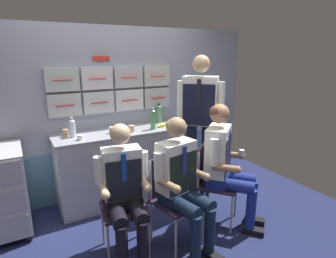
{
  "coord_description": "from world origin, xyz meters",
  "views": [
    {
      "loc": [
        -1.07,
        -2.09,
        1.82
      ],
      "look_at": [
        0.28,
        0.33,
        1.07
      ],
      "focal_mm": 30.08,
      "sensor_mm": 36.0,
      "label": 1
    }
  ],
  "objects": [
    {
      "name": "crew_member_standing",
      "position": [
        0.87,
        0.61,
        1.1
      ],
      "size": [
        0.45,
        0.45,
        1.81
      ],
      "color": "black",
      "rests_on": "ground"
    },
    {
      "name": "crew_member_center",
      "position": [
        0.19,
        -0.1,
        0.71
      ],
      "size": [
        0.51,
        0.65,
        1.27
      ],
      "color": "black",
      "rests_on": "ground"
    },
    {
      "name": "espresso_cup_small",
      "position": [
        0.14,
        0.98,
        0.94
      ],
      "size": [
        0.07,
        0.07,
        0.08
      ],
      "color": "tan",
      "rests_on": "galley_counter"
    },
    {
      "name": "snack_banana",
      "position": [
        0.58,
        1.03,
        0.92
      ],
      "size": [
        0.17,
        0.1,
        0.04
      ],
      "color": "yellow",
      "rests_on": "galley_counter"
    },
    {
      "name": "sparkling_bottle_green",
      "position": [
        0.66,
        1.25,
        1.02
      ],
      "size": [
        0.07,
        0.07,
        0.26
      ],
      "color": "#52965D",
      "rests_on": "galley_counter"
    },
    {
      "name": "water_bottle_blue_cap",
      "position": [
        -0.52,
        1.11,
        1.01
      ],
      "size": [
        0.07,
        0.07,
        0.23
      ],
      "color": "silver",
      "rests_on": "galley_counter"
    },
    {
      "name": "crew_member_left",
      "position": [
        -0.32,
        0.03,
        0.68
      ],
      "size": [
        0.48,
        0.62,
        1.24
      ],
      "color": "black",
      "rests_on": "ground"
    },
    {
      "name": "water_bottle_tall",
      "position": [
        0.43,
        0.97,
        1.03
      ],
      "size": [
        0.06,
        0.06,
        0.27
      ],
      "color": "#53965A",
      "rests_on": "galley_counter"
    },
    {
      "name": "folding_chair_center",
      "position": [
        0.16,
        0.06,
        0.53
      ],
      "size": [
        0.47,
        0.47,
        0.86
      ],
      "color": "#A8AAAF",
      "rests_on": "ground"
    },
    {
      "name": "coffee_cup_spare",
      "position": [
        -0.47,
        0.95,
        0.93
      ],
      "size": [
        0.06,
        0.06,
        0.06
      ],
      "color": "white",
      "rests_on": "galley_counter"
    },
    {
      "name": "paper_cup_blue",
      "position": [
        -0.58,
        1.17,
        0.94
      ],
      "size": [
        0.06,
        0.06,
        0.08
      ],
      "color": "tan",
      "rests_on": "galley_counter"
    },
    {
      "name": "galley_counter",
      "position": [
        0.08,
        1.09,
        0.45
      ],
      "size": [
        1.67,
        0.53,
        0.9
      ],
      "color": "#A7ABB6",
      "rests_on": "ground"
    },
    {
      "name": "folding_chair_left",
      "position": [
        -0.29,
        0.19,
        0.53
      ],
      "size": [
        0.46,
        0.46,
        0.86
      ],
      "color": "#A8AAAF",
      "rests_on": "ground"
    },
    {
      "name": "crew_member_right",
      "position": [
        0.8,
        0.03,
        0.74
      ],
      "size": [
        0.67,
        0.7,
        1.33
      ],
      "color": "black",
      "rests_on": "ground"
    },
    {
      "name": "service_trolley",
      "position": [
        -1.25,
        0.99,
        0.49
      ],
      "size": [
        0.4,
        0.65,
        0.91
      ],
      "color": "black",
      "rests_on": "ground"
    },
    {
      "name": "galley_bulkhead",
      "position": [
        0.0,
        1.37,
        1.06
      ],
      "size": [
        4.2,
        0.14,
        2.15
      ],
      "color": "#9499AB",
      "rests_on": "ground"
    },
    {
      "name": "coffee_cup_white",
      "position": [
        -0.09,
        1.04,
        0.94
      ],
      "size": [
        0.06,
        0.06,
        0.08
      ],
      "color": "silver",
      "rests_on": "galley_counter"
    },
    {
      "name": "folding_chair_right",
      "position": [
        0.7,
        0.15,
        0.53
      ],
      "size": [
        0.56,
        0.56,
        0.86
      ],
      "color": "#A8AAAF",
      "rests_on": "ground"
    },
    {
      "name": "ground",
      "position": [
        0.0,
        0.0,
        -0.02
      ],
      "size": [
        4.8,
        4.8,
        0.04
      ],
      "primitive_type": "cube",
      "color": "#1F254C"
    }
  ]
}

